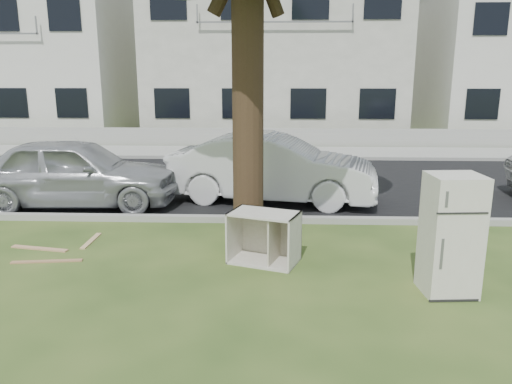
{
  "coord_description": "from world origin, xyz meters",
  "views": [
    {
      "loc": [
        0.08,
        -6.83,
        2.86
      ],
      "look_at": [
        -0.21,
        0.6,
        1.05
      ],
      "focal_mm": 35.0,
      "sensor_mm": 36.0,
      "label": 1
    }
  ],
  "objects_px": {
    "fridge": "(451,235)",
    "car_center": "(273,168)",
    "cabinet": "(264,237)",
    "car_left": "(75,172)"
  },
  "relations": [
    {
      "from": "fridge",
      "to": "car_center",
      "type": "bearing_deg",
      "value": 111.9
    },
    {
      "from": "cabinet",
      "to": "car_left",
      "type": "height_order",
      "value": "car_left"
    },
    {
      "from": "car_center",
      "to": "car_left",
      "type": "bearing_deg",
      "value": 107.94
    },
    {
      "from": "car_center",
      "to": "fridge",
      "type": "bearing_deg",
      "value": -143.28
    },
    {
      "from": "cabinet",
      "to": "car_left",
      "type": "xyz_separation_m",
      "value": [
        -4.15,
        3.14,
        0.36
      ]
    },
    {
      "from": "car_center",
      "to": "car_left",
      "type": "xyz_separation_m",
      "value": [
        -4.26,
        -0.58,
        -0.01
      ]
    },
    {
      "from": "fridge",
      "to": "cabinet",
      "type": "bearing_deg",
      "value": 153.52
    },
    {
      "from": "fridge",
      "to": "cabinet",
      "type": "distance_m",
      "value": 2.67
    },
    {
      "from": "fridge",
      "to": "car_center",
      "type": "relative_size",
      "value": 0.35
    },
    {
      "from": "fridge",
      "to": "cabinet",
      "type": "xyz_separation_m",
      "value": [
        -2.45,
        0.98,
        -0.4
      ]
    }
  ]
}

